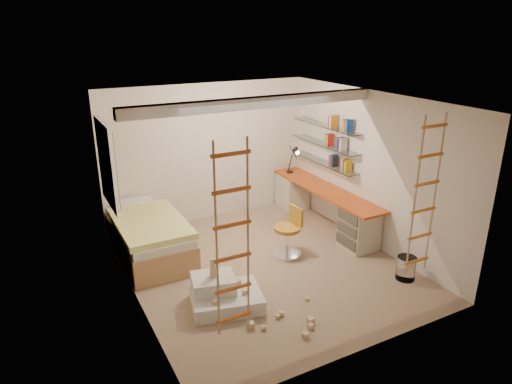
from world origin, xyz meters
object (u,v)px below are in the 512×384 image
bed (149,236)px  play_platform (223,295)px  desk (323,205)px  swivel_chair (288,238)px

bed → play_platform: bearing=-76.0°
desk → bed: 3.22m
play_platform → bed: bearing=104.0°
desk → bed: desk is taller
swivel_chair → bed: bearing=152.1°
desk → swivel_chair: (-1.19, -0.70, -0.10)m
bed → swivel_chair: bearing=-27.9°
bed → swivel_chair: swivel_chair is taller
desk → play_platform: (-2.73, -1.51, -0.24)m
desk → swivel_chair: bearing=-149.7°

